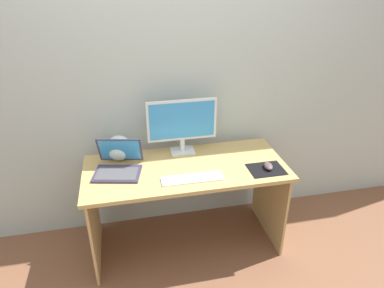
{
  "coord_description": "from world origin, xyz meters",
  "views": [
    {
      "loc": [
        -0.4,
        -2.09,
        1.99
      ],
      "look_at": [
        0.04,
        -0.02,
        0.9
      ],
      "focal_mm": 32.19,
      "sensor_mm": 36.0,
      "label": 1
    }
  ],
  "objects": [
    {
      "name": "ground_plane",
      "position": [
        0.0,
        0.0,
        0.0
      ],
      "size": [
        8.0,
        8.0,
        0.0
      ],
      "primitive_type": "plane",
      "color": "brown"
    },
    {
      "name": "wall_back",
      "position": [
        0.0,
        0.39,
        1.25
      ],
      "size": [
        6.0,
        0.04,
        2.5
      ],
      "primitive_type": "cube",
      "color": "#A3B4B1",
      "rests_on": "ground_plane"
    },
    {
      "name": "desk",
      "position": [
        0.0,
        0.0,
        0.57
      ],
      "size": [
        1.45,
        0.64,
        0.71
      ],
      "color": "tan",
      "rests_on": "ground_plane"
    },
    {
      "name": "monitor",
      "position": [
        0.02,
        0.23,
        0.95
      ],
      "size": [
        0.53,
        0.14,
        0.42
      ],
      "color": "silver",
      "rests_on": "desk"
    },
    {
      "name": "laptop",
      "position": [
        -0.47,
        0.04,
        0.76
      ],
      "size": [
        0.37,
        0.36,
        0.22
      ],
      "color": "#372F49",
      "rests_on": "desk"
    },
    {
      "name": "fishbowl",
      "position": [
        -0.46,
        0.22,
        0.8
      ],
      "size": [
        0.19,
        0.19,
        0.19
      ],
      "primitive_type": "sphere",
      "color": "silver",
      "rests_on": "desk"
    },
    {
      "name": "keyboard_external",
      "position": [
        0.01,
        -0.17,
        0.72
      ],
      "size": [
        0.42,
        0.12,
        0.01
      ],
      "primitive_type": "cube",
      "rotation": [
        0.0,
        0.0,
        -0.01
      ],
      "color": "white",
      "rests_on": "desk"
    },
    {
      "name": "mousepad",
      "position": [
        0.55,
        -0.16,
        0.71
      ],
      "size": [
        0.25,
        0.2,
        0.0
      ],
      "primitive_type": "cube",
      "color": "black",
      "rests_on": "desk"
    },
    {
      "name": "mouse",
      "position": [
        0.57,
        -0.15,
        0.73
      ],
      "size": [
        0.07,
        0.11,
        0.04
      ],
      "primitive_type": "ellipsoid",
      "rotation": [
        0.0,
        0.0,
        -0.15
      ],
      "color": "#544047",
      "rests_on": "mousepad"
    }
  ]
}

